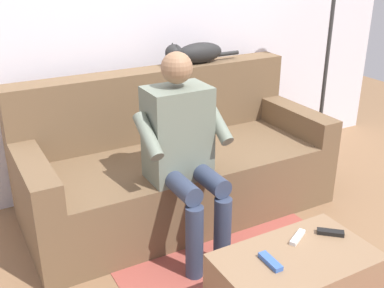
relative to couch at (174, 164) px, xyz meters
The scene contains 9 objects.
ground_plane 0.83m from the couch, 90.00° to the left, with size 8.00×8.00×0.00m, color #846042.
back_wall 1.09m from the couch, 90.00° to the right, with size 4.75×0.06×2.51m, color silver.
couch is the anchor object (origin of this frame).
coffee_table 1.27m from the couch, 90.00° to the left, with size 0.75×0.44×0.38m.
person_solo_seated 0.59m from the couch, 69.71° to the left, with size 0.51×0.53×1.19m.
cat_on_backrest 0.81m from the couch, 138.38° to the right, with size 0.60×0.14×0.16m.
remote_blue 1.26m from the couch, 83.42° to the left, with size 0.14×0.04×0.02m, color #3860B7.
remote_black 1.24m from the couch, 102.31° to the left, with size 0.13×0.04×0.02m, color black.
remote_white 1.17m from the couch, 94.56° to the left, with size 0.14×0.03×0.02m, color white.
Camera 1 is at (1.30, 2.45, 1.71)m, focal length 43.82 mm.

